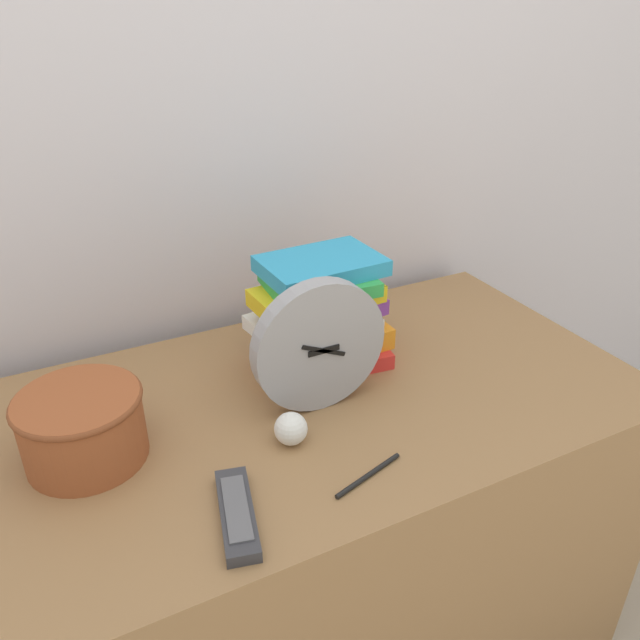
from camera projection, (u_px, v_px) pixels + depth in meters
name	position (u px, v px, depth m)	size (l,w,h in m)	color
wall_back	(190.00, 106.00, 1.22)	(6.00, 0.04, 2.40)	silver
desk	(285.00, 551.00, 1.30)	(1.36, 0.66, 0.74)	olive
desk_clock	(319.00, 346.00, 1.07)	(0.24, 0.04, 0.24)	#99999E
book_stack	(322.00, 313.00, 1.21)	(0.27, 0.20, 0.22)	red
basket	(82.00, 425.00, 0.97)	(0.20, 0.20, 0.12)	#994C28
tv_remote	(237.00, 513.00, 0.88)	(0.09, 0.18, 0.02)	#333338
crumpled_paper_ball	(291.00, 429.00, 1.02)	(0.06, 0.06, 0.06)	white
pen	(368.00, 475.00, 0.96)	(0.13, 0.05, 0.01)	black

